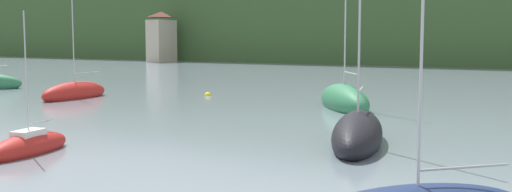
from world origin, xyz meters
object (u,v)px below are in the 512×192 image
at_px(sailboat_mid_2, 358,135).
at_px(sailboat_far_11, 344,101).
at_px(mooring_buoy_mid, 208,96).
at_px(shore_building_west, 162,37).
at_px(sailboat_far_7, 75,93).
at_px(sailboat_mid_9, 29,146).

relative_size(sailboat_mid_2, sailboat_far_11, 0.98).
relative_size(sailboat_mid_2, mooring_buoy_mid, 21.83).
distance_m(shore_building_west, sailboat_far_7, 70.33).
distance_m(sailboat_mid_2, sailboat_far_7, 27.84).
height_order(shore_building_west, sailboat_mid_9, shore_building_west).
bearing_deg(sailboat_mid_9, sailboat_far_11, 153.63).
bearing_deg(sailboat_far_11, mooring_buoy_mid, 40.93).
bearing_deg(sailboat_far_7, shore_building_west, -151.68).
bearing_deg(sailboat_mid_2, mooring_buoy_mid, -145.50).
bearing_deg(sailboat_mid_9, sailboat_far_7, -149.46).
bearing_deg(mooring_buoy_mid, sailboat_mid_9, -72.68).
relative_size(sailboat_mid_9, mooring_buoy_mid, 10.59).
relative_size(sailboat_far_7, mooring_buoy_mid, 17.12).
distance_m(sailboat_far_7, sailboat_far_11, 21.43).
relative_size(sailboat_far_7, sailboat_far_11, 0.77).
height_order(sailboat_far_11, mooring_buoy_mid, sailboat_far_11).
bearing_deg(sailboat_far_7, sailboat_mid_9, 37.25).
xyz_separation_m(shore_building_west, sailboat_far_11, (59.50, -54.26, -4.25)).
bearing_deg(mooring_buoy_mid, sailboat_far_7, -137.62).
distance_m(sailboat_far_7, mooring_buoy_mid, 10.64).
bearing_deg(sailboat_far_11, sailboat_mid_2, 166.65).
distance_m(sailboat_far_7, sailboat_mid_9, 22.87).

